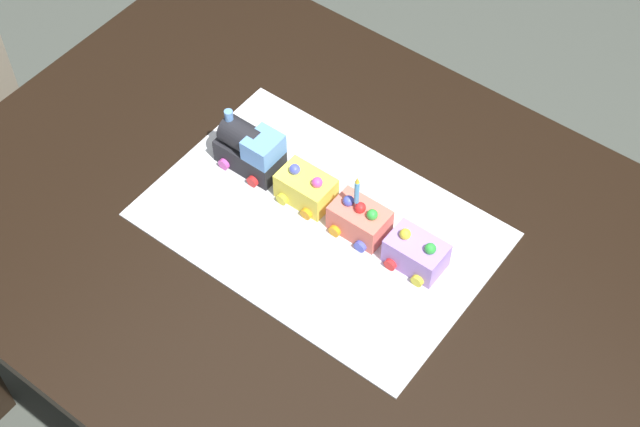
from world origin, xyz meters
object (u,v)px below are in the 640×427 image
Objects in this scene: cake_car_caboose_lemon at (306,188)px; cake_locomotive at (250,148)px; birthday_candle at (357,190)px; cake_car_flatbed_coral at (360,219)px; dining_table at (318,271)px; cake_car_hopper_lavender at (416,253)px.

cake_locomotive is at bearing -180.00° from cake_car_caboose_lemon.
birthday_candle reaches higher than cake_car_caboose_lemon.
cake_car_flatbed_coral is at bearing 0.00° from cake_car_caboose_lemon.
cake_car_hopper_lavender is at bearing 18.18° from dining_table.
cake_car_flatbed_coral is 0.07m from birthday_candle.
dining_table is 14.00× the size of cake_car_caboose_lemon.
dining_table is at bearing -127.04° from birthday_candle.
cake_car_caboose_lemon is at bearing 0.00° from cake_locomotive.
birthday_candle is at bearing -0.00° from cake_car_caboose_lemon.
dining_table is at bearing -15.73° from cake_locomotive.
birthday_candle is (0.24, 0.00, 0.06)m from cake_locomotive.
cake_car_caboose_lemon is 1.00× the size of cake_car_flatbed_coral.
cake_car_hopper_lavender is 0.15m from birthday_candle.
birthday_candle is at bearing 52.96° from dining_table.
birthday_candle is at bearing 0.00° from cake_locomotive.
cake_car_flatbed_coral is at bearing 0.00° from birthday_candle.
dining_table is at bearing -132.38° from cake_car_flatbed_coral.
cake_car_flatbed_coral reaches higher than dining_table.
cake_car_hopper_lavender is at bearing 0.00° from birthday_candle.
cake_car_flatbed_coral is 1.57× the size of birthday_candle.
dining_table is 0.16m from cake_car_flatbed_coral.
cake_locomotive reaches higher than cake_car_caboose_lemon.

